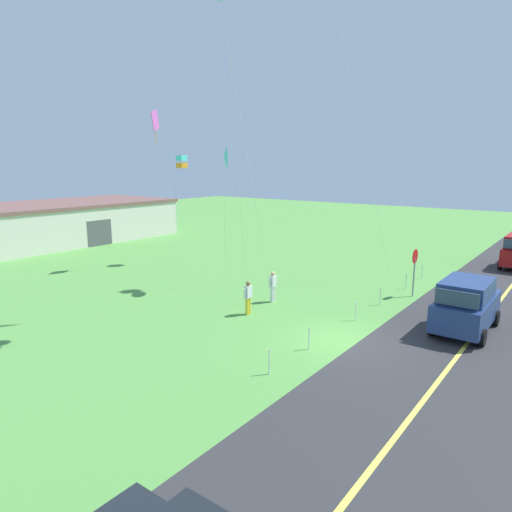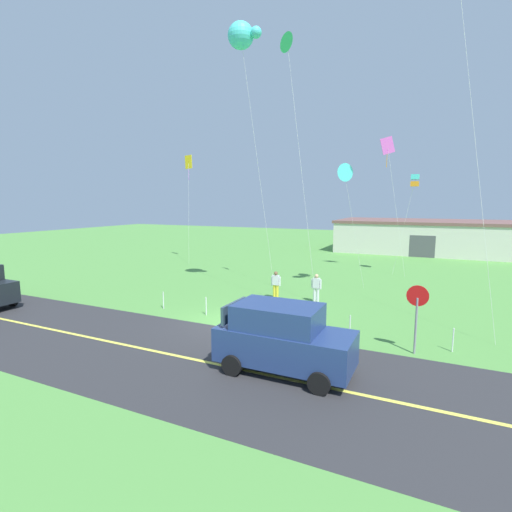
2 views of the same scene
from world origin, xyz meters
name	(u,v)px [view 2 (image 2 of 2)]	position (x,y,z in m)	size (l,w,h in m)	color
ground_plane	(227,325)	(0.00, 0.00, -0.05)	(120.00, 120.00, 0.10)	#549342
asphalt_road	(173,355)	(0.00, -4.00, 0.00)	(120.00, 7.00, 0.00)	#2D2D30
road_centre_stripe	(173,355)	(0.00, -4.00, 0.01)	(120.00, 0.16, 0.00)	#E5E04C
car_suv_foreground	(283,338)	(4.08, -3.54, 1.15)	(4.40, 2.12, 2.24)	navy
stop_sign	(417,306)	(7.92, -0.10, 1.80)	(0.76, 0.08, 2.56)	gray
person_adult_near	(276,284)	(0.29, 5.08, 0.86)	(0.58, 0.22, 1.60)	yellow
person_adult_companion	(316,287)	(2.61, 5.29, 0.86)	(0.58, 0.22, 1.60)	silver
kite_red_low	(242,35)	(-1.60, 4.68, 14.30)	(2.67, 1.40, 15.01)	silver
kite_blue_mid	(288,44)	(0.26, 6.63, 14.24)	(2.90, 1.70, 14.88)	silver
kite_yellow_high	(415,181)	(6.78, 15.87, 7.06)	(1.51, 0.56, 7.50)	silver
kite_green_far	(188,164)	(-12.38, 14.80, 8.95)	(1.55, 2.00, 9.75)	silver
kite_orange_near	(388,148)	(4.76, 16.05, 9.50)	(2.31, 0.91, 10.39)	silver
kite_cyan_top	(345,173)	(3.18, 8.84, 7.25)	(1.65, 1.73, 7.83)	silver
warehouse_distant	(424,236)	(7.23, 31.63, 1.75)	(18.36, 10.20, 3.50)	beige
fence_post_0	(163,300)	(-4.21, 0.70, 0.45)	(0.05, 0.05, 0.90)	silver
fence_post_1	(206,306)	(-1.59, 0.70, 0.45)	(0.05, 0.05, 0.90)	silver
fence_post_2	(285,317)	(2.53, 0.70, 0.45)	(0.05, 0.05, 0.90)	silver
fence_post_3	(350,326)	(5.40, 0.70, 0.45)	(0.05, 0.05, 0.90)	silver
fence_post_4	(453,340)	(9.18, 0.70, 0.45)	(0.05, 0.05, 0.90)	silver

